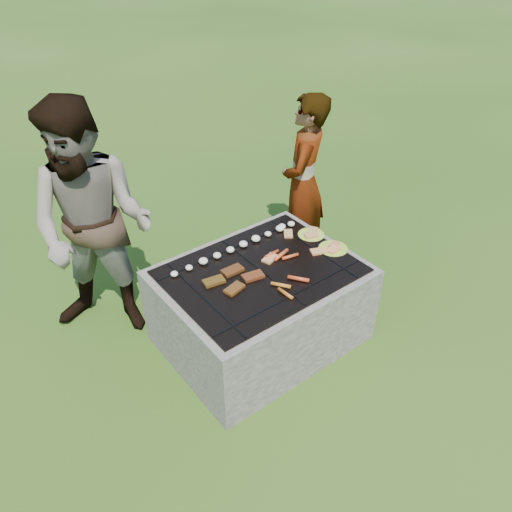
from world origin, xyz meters
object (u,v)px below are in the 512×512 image
(plate_near, at_px, (333,249))
(cook, at_px, (303,183))
(fire_pit, at_px, (260,308))
(plate_far, at_px, (311,234))
(bystander, at_px, (93,227))

(plate_near, relative_size, cook, 0.15)
(fire_pit, relative_size, plate_far, 6.00)
(plate_far, bearing_deg, cook, 54.41)
(plate_far, height_order, bystander, bystander)
(plate_near, distance_m, cook, 0.78)
(fire_pit, distance_m, bystander, 1.24)
(cook, bearing_deg, fire_pit, -3.57)
(plate_near, bearing_deg, bystander, 146.15)
(fire_pit, bearing_deg, cook, 33.02)
(fire_pit, bearing_deg, plate_far, 11.79)
(plate_far, distance_m, bystander, 1.52)
(plate_near, bearing_deg, plate_far, 89.54)
(bystander, bearing_deg, fire_pit, -0.71)
(bystander, bearing_deg, plate_near, 10.78)
(fire_pit, relative_size, cook, 0.89)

